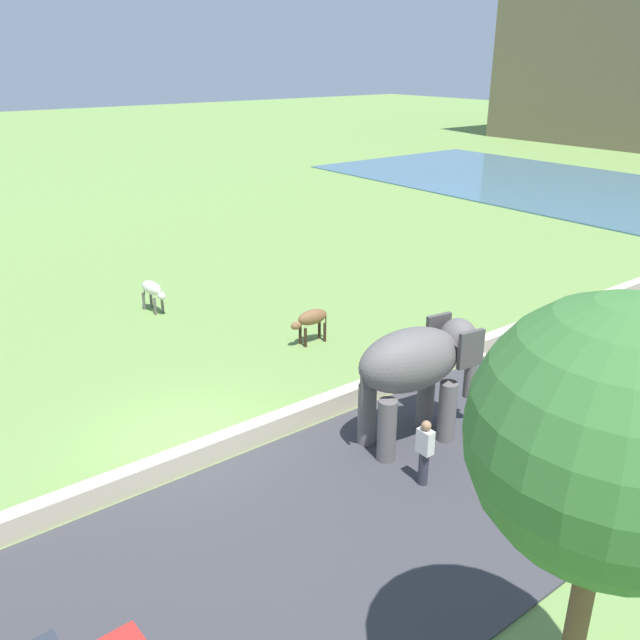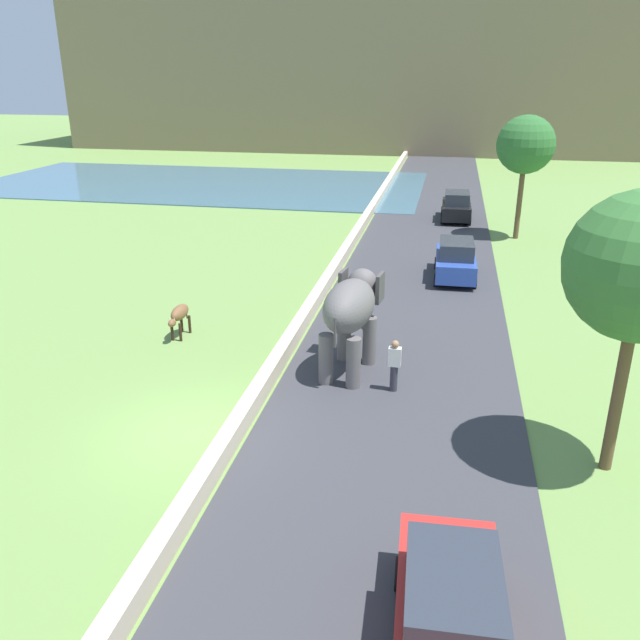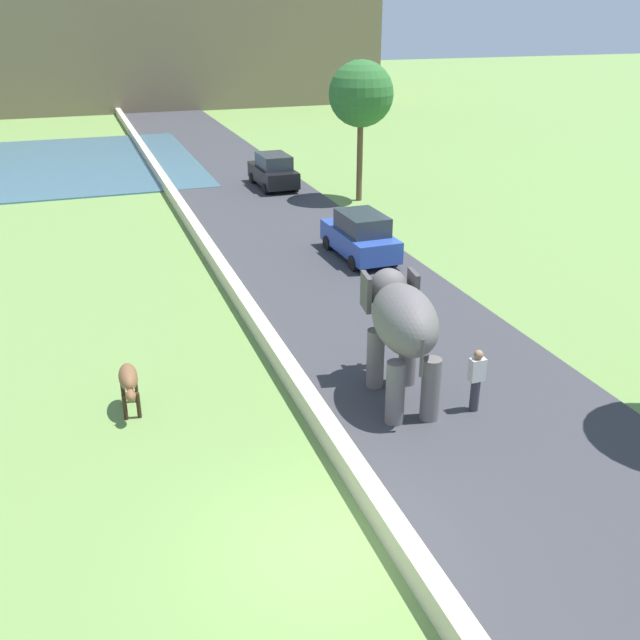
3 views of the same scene
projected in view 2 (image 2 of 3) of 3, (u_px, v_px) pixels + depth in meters
The scene contains 12 objects.
ground_plane at pixel (192, 432), 16.69m from camera, with size 220.00×220.00×0.00m, color #6B8E47.
road_surface at pixel (424, 246), 34.03m from camera, with size 7.00×120.00×0.06m, color #38383D.
barrier_wall at pixel (347, 248), 32.81m from camera, with size 0.40×110.00×0.55m, color beige.
lake at pixel (200, 183), 52.77m from camera, with size 36.00×18.00×0.08m, color #426B84.
hill_distant at pixel (360, 44), 78.98m from camera, with size 64.00×28.00×23.28m, color #75664C.
elephant at pixel (351, 310), 19.35m from camera, with size 1.77×3.56×2.99m.
person_beside_elephant at pixel (394, 365), 18.46m from camera, with size 0.36×0.22×1.63m.
car_blue at pixel (456, 260), 28.52m from camera, with size 1.87×4.04×1.80m.
car_black at pixel (456, 206), 39.56m from camera, with size 1.84×4.02×1.80m.
car_red at pixel (450, 613), 10.02m from camera, with size 1.93×4.07×1.80m.
cow_brown at pixel (179, 315), 22.33m from camera, with size 0.48×1.39×1.15m.
tree_near at pixel (526, 145), 33.99m from camera, with size 3.05×3.05×6.58m.
Camera 2 is at (6.10, -13.56, 8.78)m, focal length 36.23 mm.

